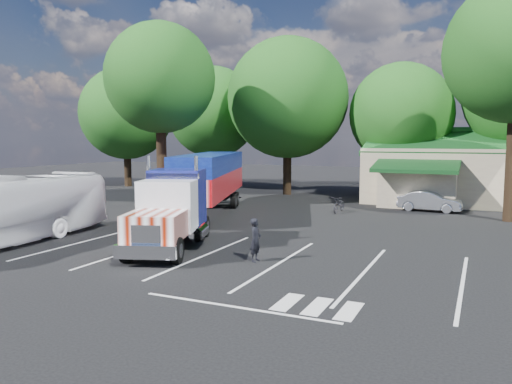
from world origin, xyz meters
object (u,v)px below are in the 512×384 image
at_px(woman, 256,240).
at_px(bicycle, 339,205).
at_px(tour_bus, 2,211).
at_px(semi_truck, 202,183).
at_px(silver_sedan, 430,201).

xyz_separation_m(woman, bicycle, (-0.46, 13.75, -0.32)).
xyz_separation_m(woman, tour_bus, (-11.33, -2.00, 0.71)).
bearing_deg(semi_truck, woman, -66.22).
height_order(woman, tour_bus, tour_bus).
bearing_deg(tour_bus, woman, 6.46).
bearing_deg(semi_truck, silver_sedan, 21.83).
relative_size(woman, tour_bus, 0.15).
relative_size(semi_truck, silver_sedan, 4.65).
distance_m(tour_bus, silver_sedan, 24.71).
height_order(semi_truck, tour_bus, semi_truck).
bearing_deg(tour_bus, silver_sedan, 45.92).
height_order(woman, silver_sedan, woman).
relative_size(semi_truck, bicycle, 9.49).
height_order(tour_bus, silver_sedan, tour_bus).
bearing_deg(silver_sedan, semi_truck, 134.77).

